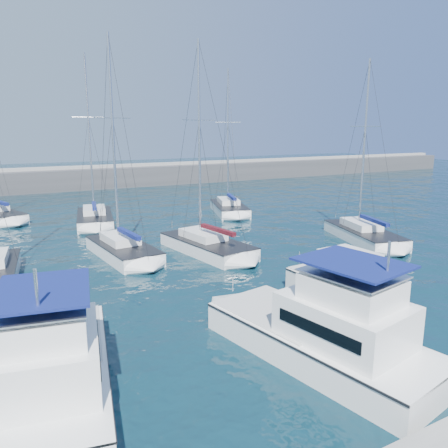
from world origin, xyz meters
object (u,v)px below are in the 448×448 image
sailboat_back_c (229,208)px  motor_yacht_port_inner (53,371)px  sailboat_mid_c (123,249)px  sailboat_mid_d (207,245)px  motor_yacht_stbd_inner (328,334)px  motor_yacht_stbd_outer (341,284)px  sailboat_back_b (95,218)px  sailboat_mid_e (363,234)px

sailboat_back_c → motor_yacht_port_inner: bearing=-111.0°
sailboat_mid_c → motor_yacht_port_inner: bearing=-118.8°
motor_yacht_port_inner → sailboat_back_c: bearing=62.0°
sailboat_mid_d → sailboat_back_c: bearing=45.8°
motor_yacht_stbd_inner → sailboat_mid_c: sailboat_mid_c is taller
motor_yacht_stbd_inner → motor_yacht_stbd_outer: 6.50m
motor_yacht_stbd_outer → sailboat_mid_c: (-7.83, 13.50, -0.40)m
motor_yacht_port_inner → motor_yacht_stbd_inner: 9.95m
sailboat_mid_c → sailboat_back_b: sailboat_back_b is taller
motor_yacht_stbd_inner → motor_yacht_stbd_outer: size_ratio=1.77×
sailboat_mid_d → sailboat_mid_e: bearing=-21.9°
sailboat_mid_d → sailboat_mid_e: 13.10m
motor_yacht_port_inner → sailboat_back_c: size_ratio=0.62×
sailboat_mid_c → sailboat_mid_e: (18.51, -4.72, -0.02)m
sailboat_mid_c → sailboat_back_c: size_ratio=1.01×
sailboat_mid_c → sailboat_mid_d: 6.02m
motor_yacht_stbd_inner → sailboat_back_c: size_ratio=0.66×
sailboat_mid_e → sailboat_mid_d: bearing=-177.0°
sailboat_mid_e → sailboat_back_b: 24.62m
motor_yacht_port_inner → sailboat_back_c: sailboat_back_c is taller
motor_yacht_stbd_inner → motor_yacht_port_inner: bearing=156.2°
motor_yacht_stbd_inner → sailboat_back_b: bearing=83.9°
motor_yacht_port_inner → sailboat_back_c: 34.03m
motor_yacht_port_inner → sailboat_back_b: sailboat_back_b is taller
motor_yacht_port_inner → sailboat_mid_d: (12.40, 13.80, -0.61)m
sailboat_back_b → sailboat_back_c: size_ratio=1.04×
sailboat_back_b → sailboat_mid_c: bearing=-82.2°
motor_yacht_stbd_inner → sailboat_back_c: sailboat_back_c is taller
motor_yacht_stbd_outer → sailboat_mid_e: 13.83m
motor_yacht_stbd_outer → sailboat_mid_e: size_ratio=0.39×
motor_yacht_stbd_outer → sailboat_mid_c: 15.61m
sailboat_mid_e → sailboat_back_b: size_ratio=0.91×
motor_yacht_port_inner → sailboat_mid_c: bearing=77.7°
sailboat_back_c → sailboat_mid_d: bearing=-107.4°
motor_yacht_stbd_outer → sailboat_back_b: 26.77m
sailboat_mid_c → motor_yacht_stbd_outer: bearing=-65.6°
motor_yacht_stbd_inner → sailboat_mid_c: (-3.02, 17.87, -0.59)m
motor_yacht_stbd_outer → sailboat_mid_e: sailboat_mid_e is taller
sailboat_mid_c → sailboat_mid_d: sailboat_mid_c is taller
motor_yacht_port_inner → sailboat_mid_e: 27.41m
motor_yacht_port_inner → sailboat_mid_e: sailboat_mid_e is taller
sailboat_mid_e → sailboat_back_c: size_ratio=0.95×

